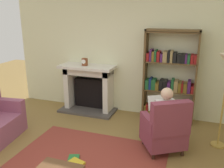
# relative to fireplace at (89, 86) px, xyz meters

# --- Properties ---
(back_wall) EXTENTS (5.60, 0.10, 2.70)m
(back_wall) POSITION_rel_fireplace_xyz_m (0.86, 0.25, 0.76)
(back_wall) COLOR beige
(back_wall) RESTS_ON ground
(area_rug) EXTENTS (2.40, 1.80, 0.01)m
(area_rug) POSITION_rel_fireplace_xyz_m (0.86, -2.00, -0.58)
(area_rug) COLOR brown
(area_rug) RESTS_ON ground
(fireplace) EXTENTS (1.31, 0.64, 1.11)m
(fireplace) POSITION_rel_fireplace_xyz_m (0.00, 0.00, 0.00)
(fireplace) COLOR #4C4742
(fireplace) RESTS_ON ground
(mantel_clock) EXTENTS (0.14, 0.14, 0.17)m
(mantel_clock) POSITION_rel_fireplace_xyz_m (-0.05, -0.10, 0.61)
(mantel_clock) COLOR brown
(mantel_clock) RESTS_ON fireplace
(bookshelf) EXTENTS (1.09, 0.32, 1.96)m
(bookshelf) POSITION_rel_fireplace_xyz_m (1.86, 0.04, 0.34)
(bookshelf) COLOR brown
(bookshelf) RESTS_ON ground
(armchair_reading) EXTENTS (0.87, 0.86, 0.97)m
(armchair_reading) POSITION_rel_fireplace_xyz_m (1.97, -1.31, -0.16)
(armchair_reading) COLOR #331E14
(armchair_reading) RESTS_ON ground
(seated_reader) EXTENTS (0.54, 0.59, 1.14)m
(seated_reader) POSITION_rel_fireplace_xyz_m (1.90, -1.21, 0.03)
(seated_reader) COLOR silver
(seated_reader) RESTS_ON ground
(scattered_books) EXTENTS (0.35, 0.35, 0.04)m
(scattered_books) POSITION_rel_fireplace_xyz_m (0.68, -2.09, -0.56)
(scattered_books) COLOR gold
(scattered_books) RESTS_ON area_rug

